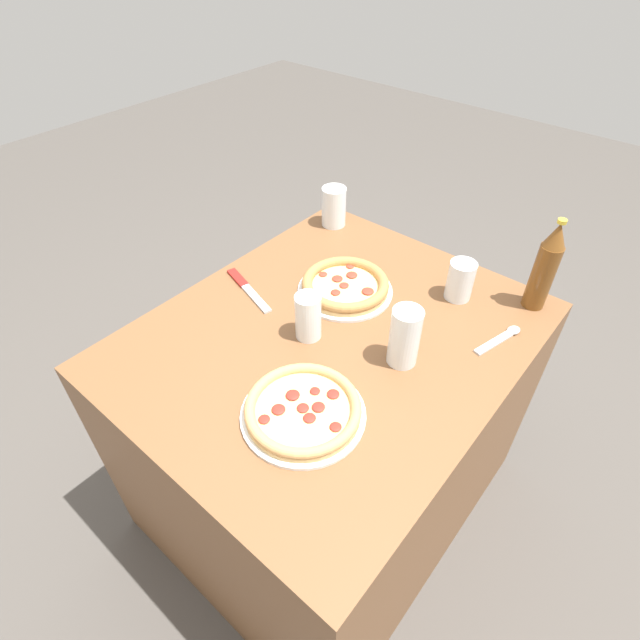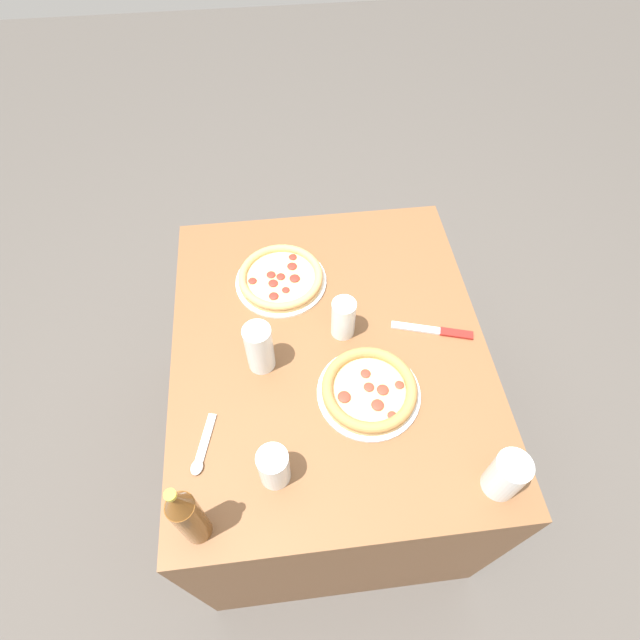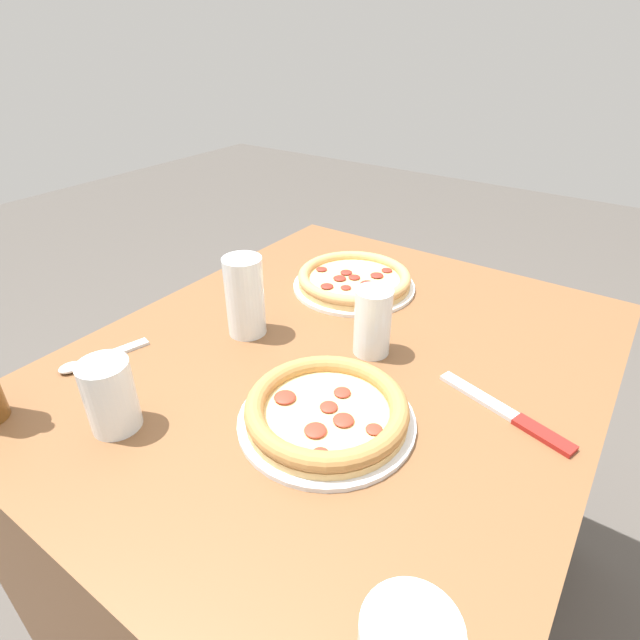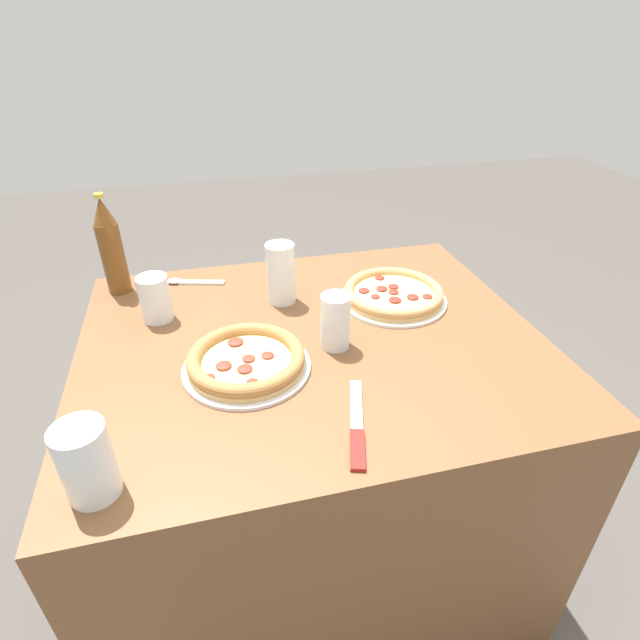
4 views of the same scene
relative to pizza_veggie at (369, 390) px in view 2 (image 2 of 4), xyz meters
name	(u,v)px [view 2 (image 2 of 4)]	position (x,y,z in m)	size (l,w,h in m)	color
ground_plane	(326,448)	(-0.16, -0.08, -0.78)	(8.00, 8.00, 0.00)	#4C4742
table	(328,406)	(-0.16, -0.08, -0.40)	(1.04, 0.87, 0.76)	brown
pizza_veggie	(369,390)	(0.00, 0.00, 0.00)	(0.27, 0.27, 0.04)	silver
pizza_salami	(281,278)	(-0.40, -0.20, 0.00)	(0.27, 0.27, 0.04)	white
glass_water	(274,467)	(0.18, -0.25, 0.03)	(0.07, 0.07, 0.11)	white
glass_cola	(343,320)	(-0.20, -0.04, 0.04)	(0.07, 0.07, 0.13)	white
glass_red_wine	(505,476)	(0.27, 0.26, 0.04)	(0.08, 0.08, 0.13)	white
glass_lemonade	(260,349)	(-0.12, -0.27, 0.05)	(0.07, 0.07, 0.16)	white
beer_bottle	(187,515)	(0.29, -0.43, 0.10)	(0.06, 0.06, 0.26)	brown
knife	(436,331)	(-0.17, 0.22, -0.02)	(0.09, 0.23, 0.01)	maroon
spoon	(202,452)	(0.11, -0.43, -0.02)	(0.16, 0.06, 0.01)	silver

